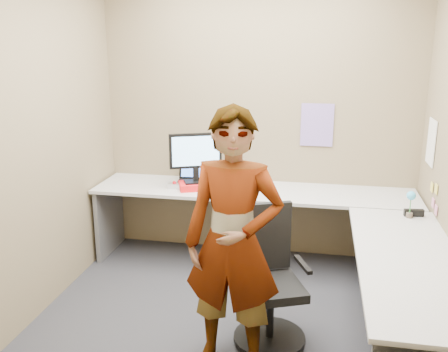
% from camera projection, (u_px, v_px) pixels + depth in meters
% --- Properties ---
extents(ground, '(3.00, 3.00, 0.00)m').
position_uv_depth(ground, '(235.00, 315.00, 3.88)').
color(ground, '#27262C').
rests_on(ground, ground).
extents(wall_back, '(3.00, 0.00, 3.00)m').
position_uv_depth(wall_back, '(259.00, 118.00, 4.75)').
color(wall_back, '#736347').
rests_on(wall_back, ground).
extents(wall_left, '(0.00, 2.70, 2.70)m').
position_uv_depth(wall_left, '(42.00, 138.00, 3.80)').
color(wall_left, '#736347').
rests_on(wall_left, ground).
extents(desk, '(2.98, 2.58, 0.73)m').
position_uv_depth(desk, '(297.00, 230.00, 4.01)').
color(desk, '#ABABAB').
rests_on(desk, ground).
extents(paper_ream, '(0.36, 0.32, 0.06)m').
position_uv_depth(paper_ream, '(196.00, 186.00, 4.63)').
color(paper_ream, red).
rests_on(paper_ream, desk).
extents(monitor, '(0.46, 0.23, 0.46)m').
position_uv_depth(monitor, '(196.00, 154.00, 4.57)').
color(monitor, black).
rests_on(monitor, paper_ream).
extents(laptop, '(0.36, 0.30, 0.24)m').
position_uv_depth(laptop, '(195.00, 176.00, 4.83)').
color(laptop, black).
rests_on(laptop, desk).
extents(trackball_mouse, '(0.12, 0.08, 0.07)m').
position_uv_depth(trackball_mouse, '(175.00, 185.00, 4.65)').
color(trackball_mouse, '#B7B7BC').
rests_on(trackball_mouse, desk).
extents(origami, '(0.10, 0.10, 0.06)m').
position_uv_depth(origami, '(223.00, 192.00, 4.43)').
color(origami, white).
rests_on(origami, desk).
extents(stapler, '(0.15, 0.06, 0.05)m').
position_uv_depth(stapler, '(414.00, 213.00, 3.91)').
color(stapler, black).
rests_on(stapler, desk).
extents(flower, '(0.07, 0.07, 0.22)m').
position_uv_depth(flower, '(411.00, 200.00, 3.85)').
color(flower, brown).
rests_on(flower, desk).
extents(calendar_purple, '(0.30, 0.01, 0.40)m').
position_uv_depth(calendar_purple, '(317.00, 125.00, 4.65)').
color(calendar_purple, '#846BB7').
rests_on(calendar_purple, wall_back).
extents(calendar_white, '(0.01, 0.28, 0.38)m').
position_uv_depth(calendar_white, '(431.00, 142.00, 4.13)').
color(calendar_white, white).
rests_on(calendar_white, wall_right).
extents(sticky_note_a, '(0.01, 0.07, 0.07)m').
position_uv_depth(sticky_note_a, '(436.00, 189.00, 3.87)').
color(sticky_note_a, '#F2E059').
rests_on(sticky_note_a, wall_right).
extents(sticky_note_b, '(0.01, 0.07, 0.07)m').
position_uv_depth(sticky_note_b, '(433.00, 203.00, 3.96)').
color(sticky_note_b, pink).
rests_on(sticky_note_b, wall_right).
extents(sticky_note_c, '(0.01, 0.07, 0.07)m').
position_uv_depth(sticky_note_c, '(436.00, 210.00, 3.85)').
color(sticky_note_c, pink).
rests_on(sticky_note_c, wall_right).
extents(sticky_note_d, '(0.01, 0.07, 0.07)m').
position_uv_depth(sticky_note_d, '(432.00, 187.00, 4.02)').
color(sticky_note_d, '#F2E059').
rests_on(sticky_note_d, wall_right).
extents(office_chair, '(0.56, 0.56, 0.96)m').
position_uv_depth(office_chair, '(268.00, 289.00, 3.48)').
color(office_chair, black).
rests_on(office_chair, ground).
extents(person, '(0.65, 0.45, 1.71)m').
position_uv_depth(person, '(233.00, 243.00, 3.09)').
color(person, '#999399').
rests_on(person, ground).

